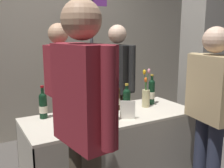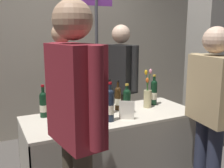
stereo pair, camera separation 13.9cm
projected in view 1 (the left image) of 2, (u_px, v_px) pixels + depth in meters
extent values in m
cube|color=#B2A893|center=(55.00, 43.00, 3.85)|extent=(5.09, 0.12, 2.75)
cube|color=gray|center=(204.00, 12.00, 3.35)|extent=(0.40, 0.40, 3.57)
cube|color=beige|center=(112.00, 116.00, 2.51)|extent=(1.66, 0.67, 0.02)
cube|color=#ABA392|center=(130.00, 167.00, 2.30)|extent=(1.66, 0.01, 0.72)
cube|color=#ABA392|center=(97.00, 140.00, 2.86)|extent=(1.66, 0.01, 0.72)
cube|color=#ABA392|center=(175.00, 136.00, 2.98)|extent=(0.01, 0.67, 0.72)
cylinder|color=black|center=(89.00, 102.00, 2.50)|extent=(0.08, 0.08, 0.25)
sphere|color=black|center=(89.00, 89.00, 2.48)|extent=(0.07, 0.07, 0.07)
cylinder|color=black|center=(89.00, 85.00, 2.47)|extent=(0.03, 0.03, 0.08)
cylinder|color=#B7932D|center=(89.00, 80.00, 2.46)|extent=(0.03, 0.03, 0.02)
cylinder|color=beige|center=(89.00, 103.00, 2.51)|extent=(0.08, 0.08, 0.08)
cylinder|color=black|center=(127.00, 103.00, 2.51)|extent=(0.08, 0.08, 0.21)
sphere|color=black|center=(127.00, 93.00, 2.49)|extent=(0.07, 0.07, 0.07)
cylinder|color=black|center=(127.00, 89.00, 2.49)|extent=(0.03, 0.03, 0.07)
cylinder|color=#B7932D|center=(127.00, 85.00, 2.48)|extent=(0.03, 0.03, 0.02)
cylinder|color=beige|center=(127.00, 105.00, 2.52)|extent=(0.08, 0.08, 0.07)
cylinder|color=black|center=(109.00, 101.00, 2.52)|extent=(0.07, 0.07, 0.24)
sphere|color=black|center=(109.00, 89.00, 2.49)|extent=(0.06, 0.06, 0.06)
cylinder|color=black|center=(109.00, 85.00, 2.49)|extent=(0.03, 0.03, 0.08)
cylinder|color=black|center=(109.00, 80.00, 2.48)|extent=(0.03, 0.03, 0.02)
cylinder|color=beige|center=(109.00, 103.00, 2.52)|extent=(0.07, 0.07, 0.08)
cylinder|color=#38230F|center=(117.00, 100.00, 2.64)|extent=(0.06, 0.06, 0.21)
sphere|color=#38230F|center=(117.00, 90.00, 2.62)|extent=(0.06, 0.06, 0.06)
cylinder|color=#38230F|center=(117.00, 86.00, 2.62)|extent=(0.02, 0.02, 0.08)
cylinder|color=black|center=(117.00, 81.00, 2.61)|extent=(0.03, 0.03, 0.02)
cylinder|color=beige|center=(117.00, 101.00, 2.65)|extent=(0.07, 0.07, 0.07)
cylinder|color=black|center=(152.00, 93.00, 2.85)|extent=(0.07, 0.07, 0.24)
sphere|color=black|center=(152.00, 83.00, 2.83)|extent=(0.07, 0.07, 0.07)
cylinder|color=black|center=(152.00, 79.00, 2.82)|extent=(0.03, 0.03, 0.08)
cylinder|color=#B7932D|center=(152.00, 75.00, 2.81)|extent=(0.03, 0.03, 0.02)
cylinder|color=beige|center=(151.00, 95.00, 2.86)|extent=(0.07, 0.07, 0.08)
cylinder|color=#192333|center=(111.00, 107.00, 2.29)|extent=(0.07, 0.07, 0.26)
sphere|color=#192333|center=(111.00, 93.00, 2.27)|extent=(0.07, 0.07, 0.07)
cylinder|color=#192333|center=(111.00, 89.00, 2.26)|extent=(0.03, 0.03, 0.08)
cylinder|color=maroon|center=(111.00, 83.00, 2.25)|extent=(0.03, 0.03, 0.02)
cylinder|color=beige|center=(111.00, 109.00, 2.30)|extent=(0.07, 0.07, 0.08)
cylinder|color=black|center=(77.00, 104.00, 2.41)|extent=(0.08, 0.08, 0.25)
sphere|color=black|center=(77.00, 91.00, 2.38)|extent=(0.08, 0.08, 0.08)
cylinder|color=black|center=(77.00, 87.00, 2.37)|extent=(0.03, 0.03, 0.08)
cylinder|color=#B7932D|center=(77.00, 81.00, 2.36)|extent=(0.04, 0.04, 0.02)
cylinder|color=beige|center=(77.00, 106.00, 2.41)|extent=(0.08, 0.08, 0.08)
cylinder|color=black|center=(43.00, 107.00, 2.38)|extent=(0.07, 0.07, 0.20)
sphere|color=black|center=(43.00, 97.00, 2.36)|extent=(0.07, 0.07, 0.07)
cylinder|color=black|center=(42.00, 92.00, 2.35)|extent=(0.03, 0.03, 0.08)
cylinder|color=maroon|center=(42.00, 87.00, 2.34)|extent=(0.03, 0.03, 0.02)
cylinder|color=beige|center=(43.00, 109.00, 2.38)|extent=(0.07, 0.07, 0.07)
cylinder|color=silver|center=(65.00, 115.00, 2.49)|extent=(0.06, 0.06, 0.00)
cylinder|color=silver|center=(65.00, 111.00, 2.48)|extent=(0.01, 0.01, 0.07)
cone|color=silver|center=(65.00, 104.00, 2.47)|extent=(0.07, 0.07, 0.07)
cylinder|color=#590C19|center=(65.00, 106.00, 2.47)|extent=(0.04, 0.04, 0.02)
cylinder|color=tan|center=(146.00, 98.00, 2.75)|extent=(0.08, 0.08, 0.18)
cylinder|color=#38722D|center=(146.00, 89.00, 2.72)|extent=(0.04, 0.02, 0.20)
ellipsoid|color=#E05B1E|center=(146.00, 80.00, 2.68)|extent=(0.03, 0.03, 0.05)
cylinder|color=#38722D|center=(146.00, 85.00, 2.71)|extent=(0.04, 0.04, 0.29)
ellipsoid|color=pink|center=(149.00, 71.00, 2.67)|extent=(0.03, 0.03, 0.05)
cylinder|color=#38722D|center=(145.00, 85.00, 2.73)|extent=(0.03, 0.02, 0.28)
ellipsoid|color=gold|center=(144.00, 72.00, 2.70)|extent=(0.03, 0.03, 0.05)
cube|color=silver|center=(128.00, 110.00, 2.36)|extent=(0.12, 0.08, 0.17)
cylinder|color=#2D3347|center=(59.00, 128.00, 3.11)|extent=(0.12, 0.12, 0.81)
cylinder|color=#2D3347|center=(65.00, 132.00, 2.97)|extent=(0.12, 0.12, 0.81)
cube|color=maroon|center=(60.00, 71.00, 2.90)|extent=(0.25, 0.45, 0.58)
sphere|color=tan|center=(58.00, 33.00, 2.82)|extent=(0.22, 0.22, 0.22)
cylinder|color=maroon|center=(51.00, 67.00, 3.11)|extent=(0.08, 0.08, 0.53)
cylinder|color=maroon|center=(70.00, 72.00, 2.69)|extent=(0.08, 0.08, 0.53)
cylinder|color=#4C4233|center=(113.00, 121.00, 3.37)|extent=(0.12, 0.12, 0.81)
cylinder|color=#4C4233|center=(121.00, 124.00, 3.26)|extent=(0.12, 0.12, 0.81)
cube|color=black|center=(117.00, 68.00, 3.18)|extent=(0.30, 0.44, 0.57)
sphere|color=beige|center=(117.00, 34.00, 3.10)|extent=(0.22, 0.22, 0.22)
cylinder|color=black|center=(104.00, 65.00, 3.35)|extent=(0.08, 0.08, 0.53)
cylinder|color=black|center=(132.00, 69.00, 3.00)|extent=(0.08, 0.08, 0.53)
cylinder|color=#2D3347|center=(213.00, 166.00, 2.25)|extent=(0.12, 0.12, 0.79)
cylinder|color=#2D3347|center=(200.00, 157.00, 2.40)|extent=(0.12, 0.12, 0.79)
cube|color=tan|center=(212.00, 88.00, 2.20)|extent=(0.27, 0.46, 0.56)
sphere|color=beige|center=(216.00, 40.00, 2.12)|extent=(0.22, 0.22, 0.22)
cylinder|color=tan|center=(192.00, 80.00, 2.43)|extent=(0.08, 0.08, 0.51)
cube|color=maroon|center=(83.00, 95.00, 1.55)|extent=(0.26, 0.45, 0.61)
sphere|color=tan|center=(81.00, 20.00, 1.47)|extent=(0.24, 0.24, 0.24)
cylinder|color=maroon|center=(109.00, 100.00, 1.35)|extent=(0.08, 0.08, 0.56)
cylinder|color=maroon|center=(63.00, 84.00, 1.75)|extent=(0.08, 0.08, 0.56)
cylinder|color=#47474C|center=(92.00, 69.00, 3.55)|extent=(0.04, 0.04, 2.07)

